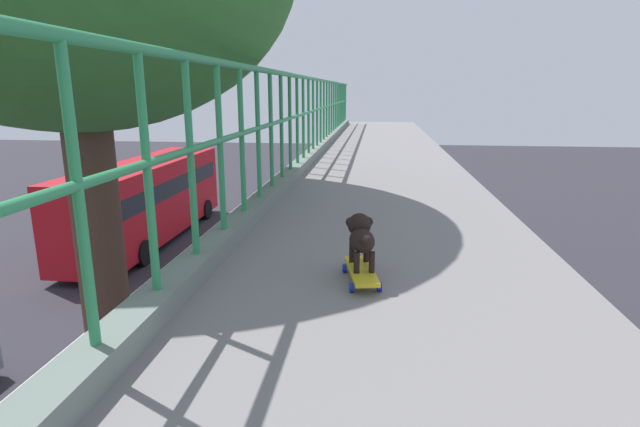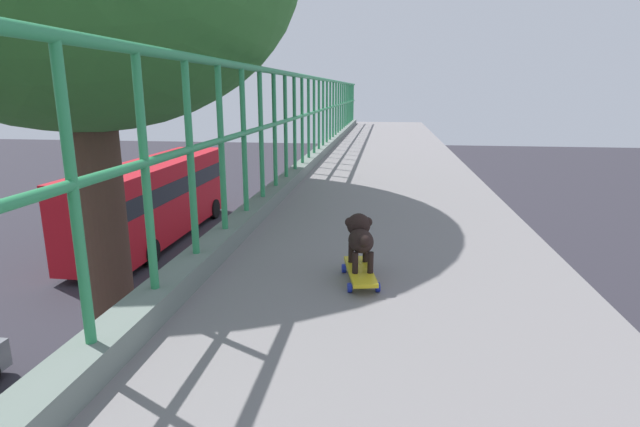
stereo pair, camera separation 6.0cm
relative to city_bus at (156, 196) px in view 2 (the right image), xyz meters
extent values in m
cylinder|color=#2D8C54|center=(8.49, -17.91, 3.98)|extent=(0.04, 0.04, 1.19)
cylinder|color=#2D8C54|center=(8.49, -17.33, 3.98)|extent=(0.04, 0.04, 1.19)
cylinder|color=#2D8C54|center=(8.49, -16.75, 3.98)|extent=(0.04, 0.04, 1.19)
cylinder|color=#2D8C54|center=(8.49, -16.17, 3.98)|extent=(0.04, 0.04, 1.19)
cylinder|color=#2D8C54|center=(8.49, -15.59, 3.98)|extent=(0.04, 0.04, 1.19)
cylinder|color=#2D8C54|center=(8.49, -15.01, 3.98)|extent=(0.04, 0.04, 1.19)
cylinder|color=#2D8C54|center=(8.49, -14.43, 3.98)|extent=(0.04, 0.04, 1.19)
cylinder|color=#2D8C54|center=(8.49, -13.85, 3.98)|extent=(0.04, 0.04, 1.19)
cylinder|color=#2D8C54|center=(8.49, -13.27, 3.98)|extent=(0.04, 0.04, 1.19)
cylinder|color=#2D8C54|center=(8.49, -12.69, 3.98)|extent=(0.04, 0.04, 1.19)
cylinder|color=#2D8C54|center=(8.49, -12.11, 3.98)|extent=(0.04, 0.04, 1.19)
cylinder|color=#2D8C54|center=(8.49, -11.53, 3.98)|extent=(0.04, 0.04, 1.19)
cylinder|color=#2D8C54|center=(8.49, -10.95, 3.98)|extent=(0.04, 0.04, 1.19)
cylinder|color=#2D8C54|center=(8.49, -10.37, 3.98)|extent=(0.04, 0.04, 1.19)
cylinder|color=#2D8C54|center=(8.49, -9.79, 3.98)|extent=(0.04, 0.04, 1.19)
cylinder|color=#2D8C54|center=(8.49, -9.21, 3.98)|extent=(0.04, 0.04, 1.19)
cylinder|color=#2D8C54|center=(8.49, -8.63, 3.98)|extent=(0.04, 0.04, 1.19)
cylinder|color=#2D8C54|center=(8.49, -8.05, 3.98)|extent=(0.04, 0.04, 1.19)
cylinder|color=#2D8C54|center=(8.49, -7.47, 3.98)|extent=(0.04, 0.04, 1.19)
cylinder|color=#2D8C54|center=(8.49, -6.89, 3.98)|extent=(0.04, 0.04, 1.19)
cylinder|color=#2D8C54|center=(8.49, -6.31, 3.98)|extent=(0.04, 0.04, 1.19)
cylinder|color=#2D8C54|center=(8.49, -5.73, 3.98)|extent=(0.04, 0.04, 1.19)
cylinder|color=#2D8C54|center=(8.49, -5.15, 3.98)|extent=(0.04, 0.04, 1.19)
cylinder|color=#2D8C54|center=(8.49, -4.57, 3.98)|extent=(0.04, 0.04, 1.19)
cylinder|color=#2D8C54|center=(8.49, -3.99, 3.98)|extent=(0.04, 0.04, 1.19)
cylinder|color=#2D8C54|center=(8.49, -3.41, 3.98)|extent=(0.04, 0.04, 1.19)
cylinder|color=#2D8C54|center=(8.49, -2.83, 3.98)|extent=(0.04, 0.04, 1.19)
cylinder|color=#2D8C54|center=(8.49, -2.25, 3.98)|extent=(0.04, 0.04, 1.19)
cube|color=#B4111A|center=(0.00, 0.00, -0.08)|extent=(2.39, 11.12, 3.11)
cube|color=black|center=(0.00, 0.00, 0.46)|extent=(2.41, 10.23, 0.70)
cylinder|color=black|center=(1.14, 3.89, -1.43)|extent=(0.28, 0.96, 0.96)
cylinder|color=black|center=(-1.14, 3.89, -1.43)|extent=(0.28, 0.96, 0.96)
cylinder|color=black|center=(1.14, -3.06, -1.43)|extent=(0.28, 0.96, 0.96)
cylinder|color=black|center=(-1.14, -3.06, -1.43)|extent=(0.28, 0.96, 0.96)
cylinder|color=brown|center=(6.50, -14.56, 1.27)|extent=(0.53, 0.53, 6.36)
cube|color=gold|center=(9.52, -16.76, 3.32)|extent=(0.24, 0.51, 0.02)
cylinder|color=#1928A9|center=(9.57, -16.58, 3.28)|extent=(0.03, 0.06, 0.06)
cylinder|color=#1928A9|center=(9.41, -16.61, 3.28)|extent=(0.03, 0.06, 0.06)
cylinder|color=#1928A9|center=(9.64, -16.90, 3.28)|extent=(0.03, 0.06, 0.06)
cylinder|color=#1928A9|center=(9.47, -16.93, 3.28)|extent=(0.03, 0.06, 0.06)
cylinder|color=black|center=(9.55, -16.62, 3.39)|extent=(0.04, 0.04, 0.13)
cylinder|color=black|center=(9.46, -16.63, 3.39)|extent=(0.04, 0.04, 0.13)
cylinder|color=black|center=(9.59, -16.81, 3.39)|extent=(0.04, 0.04, 0.13)
cylinder|color=black|center=(9.50, -16.83, 3.39)|extent=(0.04, 0.04, 0.13)
ellipsoid|color=black|center=(9.52, -16.72, 3.50)|extent=(0.20, 0.29, 0.14)
sphere|color=black|center=(9.50, -16.61, 3.57)|extent=(0.15, 0.15, 0.15)
ellipsoid|color=black|center=(9.49, -16.55, 3.56)|extent=(0.06, 0.08, 0.04)
sphere|color=black|center=(9.56, -16.60, 3.59)|extent=(0.06, 0.06, 0.06)
sphere|color=black|center=(9.45, -16.62, 3.59)|extent=(0.06, 0.06, 0.06)
sphere|color=black|center=(9.55, -16.86, 3.54)|extent=(0.07, 0.07, 0.07)
camera|label=1|loc=(9.60, -19.63, 4.39)|focal=27.94mm
camera|label=2|loc=(9.66, -19.62, 4.39)|focal=27.94mm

